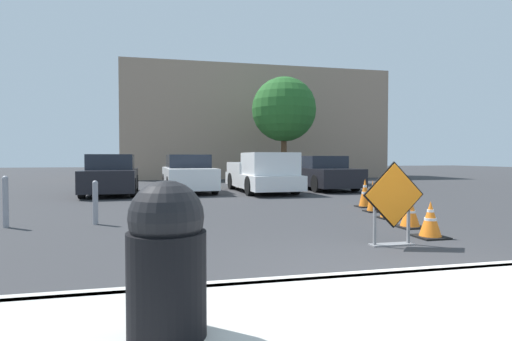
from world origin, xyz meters
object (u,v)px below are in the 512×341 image
object	(u,v)px
road_closed_sign	(393,202)
parked_car_third	(321,174)
traffic_cone_second	(410,213)
parked_car_second	(188,174)
trash_bin	(167,258)
traffic_cone_nearest	(430,220)
parked_car_nearest	(111,176)
traffic_cone_fifth	(365,193)
traffic_cone_fourth	(373,196)
bollard_second	(6,200)
bollard_nearest	(95,201)
traffic_cone_third	(387,202)
pickup_truck	(263,175)

from	to	relation	value
road_closed_sign	parked_car_third	distance (m)	11.41
road_closed_sign	traffic_cone_second	world-z (taller)	road_closed_sign
parked_car_second	trash_bin	distance (m)	13.65
traffic_cone_nearest	parked_car_nearest	world-z (taller)	parked_car_nearest
road_closed_sign	parked_car_second	size ratio (longest dim) A/B	0.31
traffic_cone_fifth	parked_car_third	xyz separation A→B (m)	(1.23, 6.29, 0.30)
traffic_cone_second	parked_car_nearest	size ratio (longest dim) A/B	0.15
traffic_cone_second	traffic_cone_fourth	distance (m)	2.31
parked_car_third	road_closed_sign	bearing A→B (deg)	71.83
bollard_second	parked_car_third	bearing A→B (deg)	38.03
bollard_nearest	parked_car_third	bearing A→B (deg)	43.35
bollard_nearest	parked_car_nearest	bearing A→B (deg)	94.71
traffic_cone_third	bollard_nearest	size ratio (longest dim) A/B	0.86
trash_bin	road_closed_sign	bearing A→B (deg)	38.68
traffic_cone_nearest	bollard_second	xyz separation A→B (m)	(-7.68, 2.77, 0.24)
traffic_cone_fourth	parked_car_third	size ratio (longest dim) A/B	0.18
bollard_nearest	bollard_second	size ratio (longest dim) A/B	0.89
traffic_cone_second	bollard_second	size ratio (longest dim) A/B	0.59
traffic_cone_fifth	trash_bin	distance (m)	9.30
traffic_cone_fourth	bollard_nearest	xyz separation A→B (m)	(-6.68, -0.49, 0.09)
road_closed_sign	traffic_cone_third	xyz separation A→B (m)	(1.46, 2.63, -0.32)
traffic_cone_fourth	bollard_nearest	world-z (taller)	bollard_nearest
parked_car_second	trash_bin	bearing A→B (deg)	82.70
parked_car_second	trash_bin	xyz separation A→B (m)	(-0.89, -13.62, -0.02)
traffic_cone_third	bollard_second	world-z (taller)	bollard_second
parked_car_nearest	pickup_truck	xyz separation A→B (m)	(5.87, -0.36, 0.01)
road_closed_sign	trash_bin	size ratio (longest dim) A/B	1.21
pickup_truck	bollard_second	distance (m)	9.70
parked_car_third	traffic_cone_second	bearing A→B (deg)	76.62
parked_car_second	trash_bin	size ratio (longest dim) A/B	3.92
traffic_cone_second	trash_bin	bearing A→B (deg)	-138.40
parked_car_nearest	parked_car_second	world-z (taller)	parked_car_nearest
parked_car_third	traffic_cone_nearest	bearing A→B (deg)	76.28
traffic_cone_fourth	trash_bin	bearing A→B (deg)	-128.70
parked_car_third	trash_bin	distance (m)	15.33
parked_car_nearest	parked_car_third	world-z (taller)	parked_car_nearest
traffic_cone_second	parked_car_nearest	distance (m)	11.19
traffic_cone_nearest	bollard_nearest	size ratio (longest dim) A/B	0.69
traffic_cone_fifth	pickup_truck	distance (m)	5.55
parked_car_nearest	pickup_truck	distance (m)	5.88
traffic_cone_nearest	traffic_cone_fourth	distance (m)	3.34
road_closed_sign	traffic_cone_second	size ratio (longest dim) A/B	2.17
bollard_second	parked_car_nearest	bearing A→B (deg)	81.06
traffic_cone_second	bollard_nearest	size ratio (longest dim) A/B	0.67
traffic_cone_nearest	traffic_cone_second	xyz separation A→B (m)	(0.27, 1.00, -0.01)
parked_car_third	bollard_second	distance (m)	12.56
parked_car_nearest	bollard_second	distance (m)	7.17
road_closed_sign	traffic_cone_nearest	bearing A→B (deg)	23.44
parked_car_second	parked_car_nearest	bearing A→B (deg)	6.29
traffic_cone_third	pickup_truck	world-z (taller)	pickup_truck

